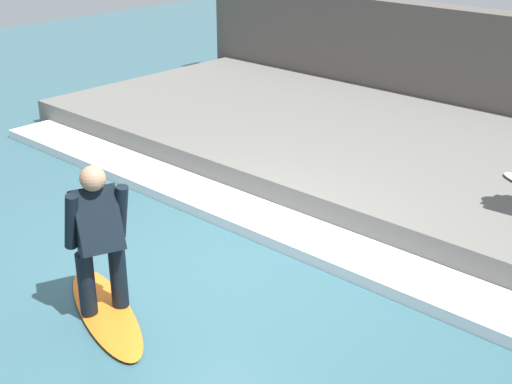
{
  "coord_description": "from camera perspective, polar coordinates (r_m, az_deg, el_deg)",
  "views": [
    {
      "loc": [
        -4.51,
        -4.6,
        3.63
      ],
      "look_at": [
        0.49,
        0.0,
        0.7
      ],
      "focal_mm": 50.0,
      "sensor_mm": 36.0,
      "label": 1
    }
  ],
  "objects": [
    {
      "name": "ground_plane",
      "position": [
        7.39,
        -2.6,
        -6.11
      ],
      "size": [
        28.0,
        28.0,
        0.0
      ],
      "primitive_type": "plane",
      "color": "#335B66"
    },
    {
      "name": "back_wall",
      "position": [
        11.8,
        18.74,
        8.91
      ],
      "size": [
        0.5,
        11.91,
        1.87
      ],
      "primitive_type": "cube",
      "color": "#544F49",
      "rests_on": "ground_plane"
    },
    {
      "name": "surfer_riding",
      "position": [
        6.39,
        -12.53,
        -3.21
      ],
      "size": [
        0.52,
        0.55,
        1.4
      ],
      "color": "black",
      "rests_on": "surfboard_riding"
    },
    {
      "name": "wave_foam_crest",
      "position": [
        8.02,
        2.53,
        -3.09
      ],
      "size": [
        0.72,
        10.77,
        0.13
      ],
      "primitive_type": "cube",
      "color": "white",
      "rests_on": "ground_plane"
    },
    {
      "name": "surfboard_riding",
      "position": [
        6.78,
        -11.93,
        -9.32
      ],
      "size": [
        1.03,
        1.77,
        0.06
      ],
      "color": "orange",
      "rests_on": "ground_plane"
    },
    {
      "name": "concrete_ledge",
      "position": [
        9.91,
        12.17,
        2.52
      ],
      "size": [
        4.4,
        11.34,
        0.39
      ],
      "primitive_type": "cube",
      "color": "#66635E",
      "rests_on": "ground_plane"
    }
  ]
}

